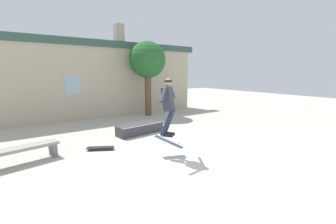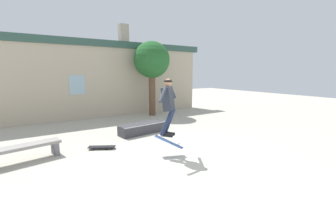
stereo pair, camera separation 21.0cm
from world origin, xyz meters
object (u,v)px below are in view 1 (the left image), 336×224
at_px(skate_ledge, 140,129).
at_px(skateboard_resting, 100,148).
at_px(skater, 168,102).
at_px(skateboard_flipping, 169,142).
at_px(park_bench, 20,151).
at_px(tree_right, 148,61).

distance_m(skate_ledge, skateboard_resting, 2.06).
distance_m(skater, skateboard_flipping, 1.12).
distance_m(park_bench, skateboard_flipping, 3.79).
bearing_deg(skateboard_flipping, park_bench, -172.76).
bearing_deg(skater, skateboard_resting, -175.87).
relative_size(skate_ledge, skater, 1.22).
bearing_deg(park_bench, skate_ledge, 0.86).
xyz_separation_m(tree_right, skate_ledge, (-2.10, -3.02, -2.67)).
height_order(skate_ledge, skateboard_flipping, skateboard_flipping).
distance_m(park_bench, skater, 3.94).
relative_size(tree_right, skate_ledge, 2.07).
height_order(park_bench, skate_ledge, park_bench).
bearing_deg(skateboard_resting, skateboard_flipping, -18.29).
bearing_deg(skateboard_flipping, skater, -111.71).
relative_size(skater, skateboard_resting, 1.92).
bearing_deg(park_bench, tree_right, 21.78).
bearing_deg(tree_right, skate_ledge, -124.82).
bearing_deg(skateboard_resting, skate_ledge, 56.03).
height_order(skater, skateboard_flipping, skater).
relative_size(park_bench, skate_ledge, 0.98).
relative_size(park_bench, skateboard_flipping, 2.61).
xyz_separation_m(skate_ledge, skateboard_resting, (-1.83, -0.93, -0.12)).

